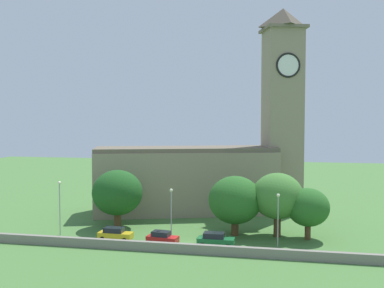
{
  "coord_description": "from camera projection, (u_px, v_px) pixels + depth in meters",
  "views": [
    {
      "loc": [
        12.32,
        -55.81,
        16.44
      ],
      "look_at": [
        -0.5,
        8.25,
        12.59
      ],
      "focal_mm": 42.19,
      "sensor_mm": 36.0,
      "label": 1
    }
  ],
  "objects": [
    {
      "name": "car_yellow",
      "position": [
        115.0,
        234.0,
        60.22
      ],
      "size": [
        4.62,
        2.1,
        1.76
      ],
      "color": "gold",
      "rests_on": "ground"
    },
    {
      "name": "tree_riverside_east",
      "position": [
        277.0,
        196.0,
        61.91
      ],
      "size": [
        7.02,
        7.02,
        8.84
      ],
      "color": "brown",
      "rests_on": "ground"
    },
    {
      "name": "car_red",
      "position": [
        162.0,
        238.0,
        58.27
      ],
      "size": [
        4.22,
        2.43,
        1.75
      ],
      "color": "red",
      "rests_on": "ground"
    },
    {
      "name": "streetlamp_central",
      "position": [
        278.0,
        211.0,
        57.16
      ],
      "size": [
        0.44,
        0.44,
        6.82
      ],
      "color": "#9EA0A5",
      "rests_on": "ground"
    },
    {
      "name": "streetlamp_west_end",
      "position": [
        60.0,
        200.0,
        62.79
      ],
      "size": [
        0.44,
        0.44,
        7.57
      ],
      "color": "#9EA0A5",
      "rests_on": "ground"
    },
    {
      "name": "streetlamp_west_mid",
      "position": [
        171.0,
        206.0,
        59.97
      ],
      "size": [
        0.44,
        0.44,
        7.0
      ],
      "color": "#9EA0A5",
      "rests_on": "ground"
    },
    {
      "name": "car_green",
      "position": [
        215.0,
        240.0,
        57.08
      ],
      "size": [
        4.67,
        2.09,
        1.88
      ],
      "color": "#1E6B38",
      "rests_on": "ground"
    },
    {
      "name": "ground_plane",
      "position": [
        203.0,
        219.0,
        72.69
      ],
      "size": [
        200.0,
        200.0,
        0.0
      ],
      "primitive_type": "plane",
      "color": "#477538"
    },
    {
      "name": "quay_barrier",
      "position": [
        177.0,
        248.0,
        54.78
      ],
      "size": [
        52.79,
        0.7,
        1.17
      ],
      "primitive_type": "cube",
      "color": "gray",
      "rests_on": "ground"
    },
    {
      "name": "tree_churchyard",
      "position": [
        308.0,
        207.0,
        60.56
      ],
      "size": [
        5.72,
        5.72,
        6.96
      ],
      "color": "brown",
      "rests_on": "ground"
    },
    {
      "name": "tree_riverside_west",
      "position": [
        235.0,
        200.0,
        62.71
      ],
      "size": [
        7.42,
        7.42,
        8.32
      ],
      "color": "brown",
      "rests_on": "ground"
    },
    {
      "name": "church",
      "position": [
        214.0,
        159.0,
        78.18
      ],
      "size": [
        36.66,
        18.29,
        35.3
      ],
      "color": "gray",
      "rests_on": "ground"
    },
    {
      "name": "tree_by_tower",
      "position": [
        117.0,
        193.0,
        67.03
      ],
      "size": [
        7.47,
        7.47,
        8.65
      ],
      "color": "brown",
      "rests_on": "ground"
    }
  ]
}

